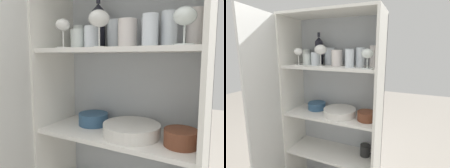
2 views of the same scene
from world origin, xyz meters
TOP-DOWN VIEW (x-y plane):
  - cupboard_back_panel at (0.00, 0.30)m, footprint 0.76×0.02m
  - cupboard_side_left at (-0.37, 0.14)m, footprint 0.02×0.33m
  - cupboard_side_right at (0.37, 0.14)m, footprint 0.02×0.33m
  - shelf_board_middle at (0.00, 0.14)m, footprint 0.72×0.29m
  - shelf_board_upper at (0.00, 0.14)m, footprint 0.72×0.29m
  - cupboard_door at (-0.34, -0.20)m, footprint 0.09×0.37m
  - tumbler_glass_0 at (-0.06, 0.23)m, footprint 0.08×0.08m
  - tumbler_glass_1 at (0.22, 0.15)m, footprint 0.06×0.06m
  - tumbler_glass_2 at (0.04, 0.15)m, footprint 0.08×0.08m
  - tumbler_glass_3 at (-0.22, 0.14)m, footprint 0.07×0.07m
  - tumbler_glass_4 at (-0.13, 0.13)m, footprint 0.07×0.07m
  - tumbler_glass_5 at (0.31, 0.21)m, footprint 0.07×0.07m
  - tumbler_glass_6 at (0.16, 0.10)m, footprint 0.06×0.06m
  - tumbler_glass_7 at (0.11, 0.23)m, footprint 0.07×0.07m
  - tumbler_glass_8 at (-0.27, 0.23)m, footprint 0.07×0.07m
  - wine_glass_0 at (-0.25, 0.07)m, footprint 0.07×0.07m
  - wine_glass_1 at (0.29, 0.06)m, footprint 0.08×0.08m
  - wine_glass_2 at (-0.06, 0.08)m, footprint 0.09×0.09m
  - wine_bottle at (-0.15, 0.22)m, footprint 0.06×0.06m
  - plate_stack_white at (0.07, 0.14)m, footprint 0.25×0.25m
  - mixing_bowl_large at (-0.16, 0.19)m, footprint 0.15×0.15m
  - serving_bowl_small at (0.28, 0.12)m, footprint 0.13×0.13m

SIDE VIEW (x-z plane):
  - shelf_board_middle at x=0.00m, z-range 0.69..0.71m
  - cupboard_back_panel at x=0.00m, z-range 0.00..1.46m
  - cupboard_side_left at x=-0.37m, z-range 0.00..1.46m
  - cupboard_side_right at x=0.37m, z-range 0.00..1.46m
  - cupboard_door at x=-0.34m, z-range 0.00..1.46m
  - plate_stack_white at x=0.07m, z-range 0.71..0.76m
  - mixing_bowl_large at x=-0.16m, z-range 0.71..0.77m
  - serving_bowl_small at x=0.28m, z-range 0.71..0.78m
  - shelf_board_upper at x=0.00m, z-range 1.07..1.09m
  - tumbler_glass_3 at x=-0.22m, z-range 1.09..1.18m
  - tumbler_glass_4 at x=-0.13m, z-range 1.09..1.19m
  - tumbler_glass_2 at x=0.04m, z-range 1.09..1.21m
  - tumbler_glass_8 at x=-0.27m, z-range 1.09..1.22m
  - tumbler_glass_6 at x=0.16m, z-range 1.09..1.22m
  - tumbler_glass_7 at x=0.11m, z-range 1.09..1.22m
  - tumbler_glass_0 at x=-0.06m, z-range 1.09..1.23m
  - tumbler_glass_1 at x=0.22m, z-range 1.09..1.23m
  - tumbler_glass_5 at x=0.31m, z-range 1.09..1.24m
  - wine_glass_1 at x=0.29m, z-range 1.12..1.25m
  - wine_glass_0 at x=-0.25m, z-range 1.12..1.26m
  - wine_bottle at x=-0.15m, z-range 1.08..1.33m
  - wine_glass_2 at x=-0.06m, z-range 1.13..1.29m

